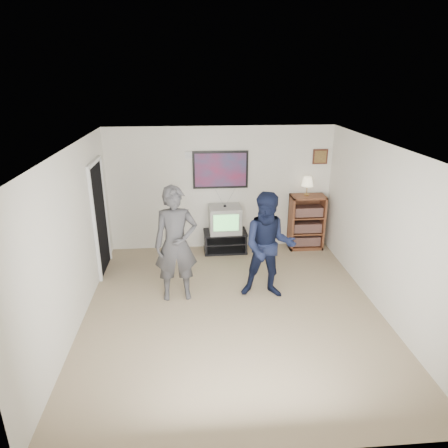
{
  "coord_description": "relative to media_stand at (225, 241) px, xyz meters",
  "views": [
    {
      "loc": [
        -0.57,
        -5.26,
        3.43
      ],
      "look_at": [
        -0.07,
        0.76,
        1.15
      ],
      "focal_mm": 32.0,
      "sensor_mm": 36.0,
      "label": 1
    }
  ],
  "objects": [
    {
      "name": "room_shell",
      "position": [
        -0.07,
        -1.88,
        1.03
      ],
      "size": [
        4.51,
        5.0,
        2.51
      ],
      "color": "#796C4D",
      "rests_on": "ground"
    },
    {
      "name": "controller_right",
      "position": [
        0.54,
        -1.54,
        0.82
      ],
      "size": [
        0.03,
        0.12,
        0.03
      ],
      "primitive_type": "cube",
      "rotation": [
        0.0,
        0.0,
        0.0
      ],
      "color": "white",
      "rests_on": "person_short"
    },
    {
      "name": "air_vent",
      "position": [
        -0.62,
        0.25,
        1.73
      ],
      "size": [
        0.28,
        0.02,
        0.14
      ],
      "primitive_type": "cube",
      "color": "white",
      "rests_on": "room_shell"
    },
    {
      "name": "doorway",
      "position": [
        -2.31,
        -0.63,
        0.78
      ],
      "size": [
        0.03,
        0.85,
        2.0
      ],
      "primitive_type": "cube",
      "color": "black",
      "rests_on": "room_shell"
    },
    {
      "name": "controller_left",
      "position": [
        -0.89,
        -1.54,
        1.01
      ],
      "size": [
        0.05,
        0.13,
        0.04
      ],
      "primitive_type": "cube",
      "rotation": [
        0.0,
        0.0,
        -0.06
      ],
      "color": "white",
      "rests_on": "person_tall"
    },
    {
      "name": "table_lamp",
      "position": [
        1.66,
        0.1,
        1.11
      ],
      "size": [
        0.24,
        0.24,
        0.38
      ],
      "primitive_type": null,
      "color": "#F9E9BD",
      "rests_on": "bookshelf"
    },
    {
      "name": "crt_television",
      "position": [
        -0.0,
        0.0,
        0.48
      ],
      "size": [
        0.64,
        0.55,
        0.53
      ],
      "primitive_type": null,
      "rotation": [
        0.0,
        0.0,
        0.03
      ],
      "color": "#9A9A95",
      "rests_on": "media_stand"
    },
    {
      "name": "bookshelf",
      "position": [
        1.69,
        0.05,
        0.35
      ],
      "size": [
        0.69,
        0.39,
        1.13
      ],
      "primitive_type": null,
      "color": "#522E18",
      "rests_on": "room_shell"
    },
    {
      "name": "person_short",
      "position": [
        0.54,
        -1.8,
        0.66
      ],
      "size": [
        0.94,
        0.78,
        1.76
      ],
      "primitive_type": "imported",
      "rotation": [
        0.0,
        0.0,
        -0.14
      ],
      "color": "black",
      "rests_on": "room_shell"
    },
    {
      "name": "person_tall",
      "position": [
        -0.92,
        -1.73,
        0.72
      ],
      "size": [
        0.72,
        0.5,
        1.87
      ],
      "primitive_type": "imported",
      "rotation": [
        0.0,
        0.0,
        0.08
      ],
      "color": "#3A393C",
      "rests_on": "room_shell"
    },
    {
      "name": "small_picture",
      "position": [
        1.93,
        0.25,
        1.66
      ],
      "size": [
        0.3,
        0.03,
        0.3
      ],
      "primitive_type": "cube",
      "color": "#472216",
      "rests_on": "room_shell"
    },
    {
      "name": "media_stand",
      "position": [
        0.0,
        0.0,
        0.0
      ],
      "size": [
        0.88,
        0.5,
        0.43
      ],
      "rotation": [
        0.0,
        0.0,
        0.02
      ],
      "color": "black",
      "rests_on": "room_shell"
    },
    {
      "name": "poster",
      "position": [
        -0.07,
        0.25,
        1.43
      ],
      "size": [
        1.1,
        0.03,
        0.75
      ],
      "primitive_type": "cube",
      "color": "black",
      "rests_on": "room_shell"
    }
  ]
}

